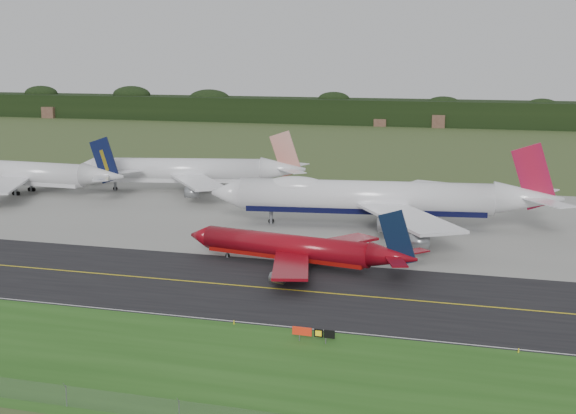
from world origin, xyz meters
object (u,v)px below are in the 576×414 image
at_px(jet_navy_gold, 22,174).
at_px(jet_ba_747, 378,198).
at_px(taxiway_sign, 313,333).
at_px(jet_star_tail, 190,171).
at_px(jet_red_737, 298,249).

bearing_deg(jet_navy_gold, jet_ba_747, -8.82).
relative_size(jet_navy_gold, taxiway_sign, 10.91).
distance_m(jet_star_tail, taxiway_sign, 110.30).
height_order(jet_ba_747, jet_navy_gold, jet_ba_747).
bearing_deg(jet_navy_gold, taxiway_sign, -40.23).
relative_size(jet_red_737, jet_star_tail, 0.70).
distance_m(jet_ba_747, taxiway_sign, 66.60).
distance_m(jet_red_737, taxiway_sign, 34.75).
height_order(jet_ba_747, taxiway_sign, jet_ba_747).
xyz_separation_m(jet_ba_747, taxiway_sign, (4.13, -66.30, -4.70)).
xyz_separation_m(jet_red_737, taxiway_sign, (11.09, -32.88, -1.80)).
bearing_deg(taxiway_sign, jet_ba_747, 93.56).
xyz_separation_m(jet_red_737, jet_star_tail, (-45.48, 61.72, 2.12)).
relative_size(jet_navy_gold, jet_star_tail, 0.99).
height_order(jet_ba_747, jet_red_737, jet_ba_747).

